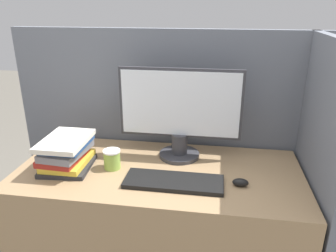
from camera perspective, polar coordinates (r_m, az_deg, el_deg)
name	(u,v)px	position (r m, az deg, el deg)	size (l,w,h in m)	color
cubicle_panel_rear	(170,151)	(1.97, 0.29, -4.40)	(1.79, 0.04, 1.42)	slate
cubicle_panel_right	(311,191)	(1.72, 23.70, -10.28)	(0.04, 0.70, 1.42)	slate
desk	(159,234)	(1.84, -1.50, -18.27)	(1.39, 0.64, 0.78)	#937551
monitor	(180,115)	(1.66, 2.09, 1.92)	(0.62, 0.21, 0.47)	#333338
keyboard	(174,182)	(1.50, 1.02, -9.65)	(0.45, 0.16, 0.02)	black
mouse	(240,182)	(1.51, 12.50, -9.57)	(0.07, 0.04, 0.04)	black
coffee_cup	(112,159)	(1.63, -9.72, -5.72)	(0.08, 0.08, 0.10)	#8CB247
book_stack	(66,153)	(1.68, -17.29, -4.51)	(0.24, 0.29, 0.16)	#262628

